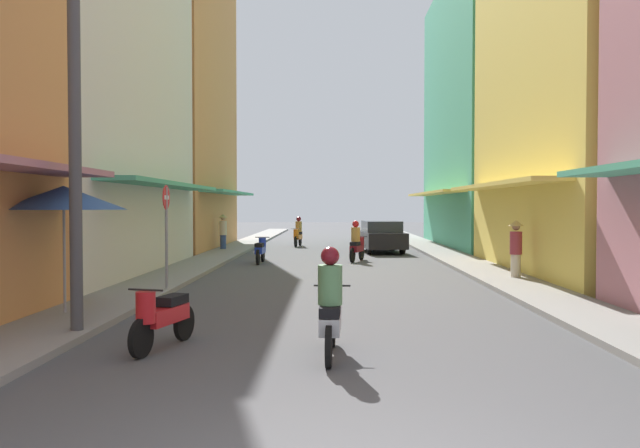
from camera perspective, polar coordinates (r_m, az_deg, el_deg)
The scene contains 17 objects.
ground_plane at distance 26.24m, azimuth 1.28°, elevation -3.04°, with size 112.33×112.33×0.00m, color #4C4C4F.
sidewalk_left at distance 26.67m, azimuth -9.18°, elevation -2.86°, with size 1.69×59.06×0.12m, color gray.
sidewalk_right at distance 26.69m, azimuth 11.72°, elevation -2.87°, with size 1.69×59.06×0.12m, color gray.
building_left_far at distance 32.96m, azimuth -14.33°, elevation 11.67°, with size 7.05×11.28×15.82m.
building_right_mid at distance 22.50m, azimuth 24.84°, elevation 14.83°, with size 7.05×11.23×14.68m.
building_right_far at distance 34.43m, azimuth 16.05°, elevation 9.59°, with size 7.05×13.58×13.89m.
motorbike_blue at distance 23.69m, azimuth -5.38°, elevation -2.33°, with size 0.55×1.81×0.96m.
motorbike_maroon at distance 24.37m, azimuth 3.35°, elevation -1.74°, with size 0.75×1.74×1.58m.
motorbike_orange at distance 33.40m, azimuth -2.00°, elevation -0.82°, with size 0.55×1.80×1.58m.
motorbike_red at distance 9.79m, azimuth -14.08°, elevation -8.05°, with size 0.68×1.77×0.96m.
motorbike_silver at distance 9.00m, azimuth 0.97°, elevation -7.56°, with size 0.55×1.81×1.58m.
parked_car at distance 29.21m, azimuth 5.54°, elevation -1.12°, with size 2.12×4.24×1.45m.
pedestrian_crossing at distance 18.78m, azimuth 17.28°, elevation -1.99°, with size 0.44×0.44×1.73m.
pedestrian_foreground at distance 30.01m, azimuth -8.75°, elevation -0.58°, with size 0.44×0.44×1.75m.
vendor_umbrella at distance 12.86m, azimuth -22.15°, elevation 2.21°, with size 2.32×2.32×2.52m.
utility_pole at distance 11.12m, azimuth -21.30°, elevation 10.87°, with size 0.20×1.20×7.74m.
street_sign_no_entry at distance 15.88m, azimuth -13.71°, elevation 0.06°, with size 0.07×0.60×2.65m.
Camera 1 is at (-0.07, -4.63, 2.14)m, focal length 35.42 mm.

